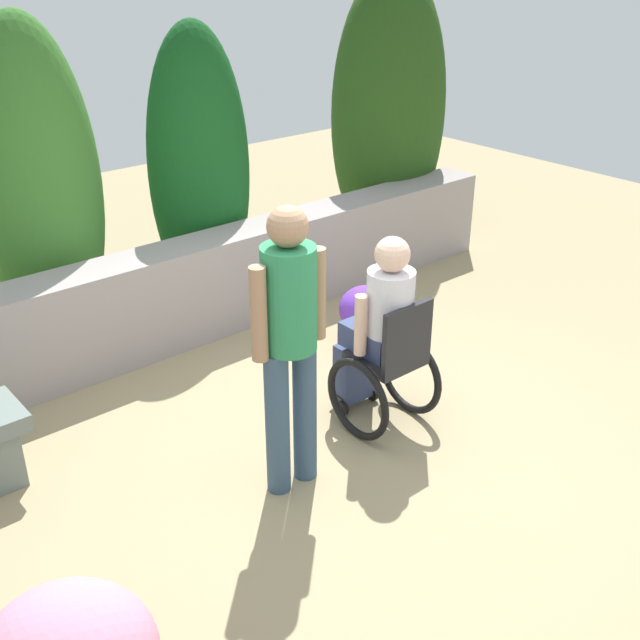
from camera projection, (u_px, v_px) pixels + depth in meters
The scene contains 6 objects.
ground_plane at pixel (340, 448), 4.96m from camera, with size 13.77×13.77×0.00m, color #9D8B66.
stone_retaining_wall at pixel (178, 295), 6.10m from camera, with size 6.63×0.40×0.80m, color gray.
hedge_backdrop at pixel (175, 155), 6.26m from camera, with size 6.63×0.92×3.00m.
person_in_wheelchair at pixel (382, 339), 4.97m from camera, with size 0.53×0.66×1.33m.
person_standing_companion at pixel (290, 334), 4.22m from camera, with size 0.49×0.30×1.72m.
flower_pot_purple_near at pixel (365, 315), 6.10m from camera, with size 0.42×0.42×0.50m.
Camera 1 is at (-2.72, -3.04, 2.95)m, focal length 43.58 mm.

